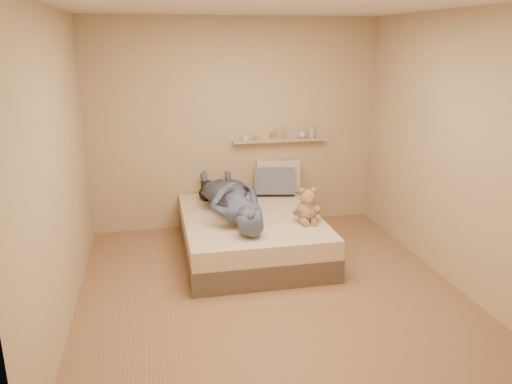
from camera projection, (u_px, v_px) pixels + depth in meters
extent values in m
plane|color=#936A4C|center=(270.00, 290.00, 4.81)|extent=(3.80, 3.80, 0.00)
plane|color=silver|center=(272.00, 3.00, 4.06)|extent=(3.80, 3.80, 0.00)
plane|color=tan|center=(235.00, 125.00, 6.22)|extent=(3.60, 0.00, 3.60)
plane|color=tan|center=(354.00, 238.00, 2.66)|extent=(3.60, 0.00, 3.60)
plane|color=tan|center=(58.00, 169.00, 4.08)|extent=(0.00, 3.80, 3.80)
plane|color=tan|center=(453.00, 150.00, 4.79)|extent=(0.00, 3.80, 3.80)
cube|color=brown|center=(251.00, 242.00, 5.65)|extent=(1.50, 1.90, 0.25)
cube|color=beige|center=(251.00, 223.00, 5.58)|extent=(1.48, 1.88, 0.20)
cube|color=#ACADB3|center=(247.00, 222.00, 4.93)|extent=(0.16, 0.08, 0.05)
cube|color=black|center=(247.00, 221.00, 4.93)|extent=(0.08, 0.04, 0.03)
sphere|color=tan|center=(307.00, 211.00, 5.33)|extent=(0.23, 0.23, 0.23)
sphere|color=tan|center=(308.00, 197.00, 5.26)|extent=(0.17, 0.17, 0.17)
sphere|color=#987E53|center=(302.00, 191.00, 5.23)|extent=(0.06, 0.06, 0.06)
sphere|color=tan|center=(314.00, 190.00, 5.25)|extent=(0.06, 0.06, 0.06)
sphere|color=#8C684D|center=(309.00, 201.00, 5.19)|extent=(0.07, 0.07, 0.07)
cylinder|color=#8A6149|center=(298.00, 211.00, 5.28)|extent=(0.10, 0.16, 0.13)
cylinder|color=#9E7954|center=(317.00, 210.00, 5.31)|extent=(0.11, 0.16, 0.13)
cylinder|color=#A08155|center=(304.00, 222.00, 5.25)|extent=(0.09, 0.16, 0.08)
cylinder|color=#8F764C|center=(314.00, 221.00, 5.26)|extent=(0.11, 0.17, 0.08)
cylinder|color=beige|center=(308.00, 204.00, 5.28)|extent=(0.13, 0.13, 0.02)
sphere|color=black|center=(206.00, 194.00, 6.04)|extent=(0.17, 0.17, 0.17)
sphere|color=black|center=(206.00, 185.00, 6.00)|extent=(0.11, 0.11, 0.11)
sphere|color=black|center=(202.00, 182.00, 5.97)|extent=(0.04, 0.04, 0.04)
sphere|color=black|center=(208.00, 181.00, 6.00)|extent=(0.04, 0.04, 0.04)
cube|color=beige|center=(278.00, 176.00, 6.38)|extent=(0.58, 0.31, 0.43)
cube|color=slate|center=(275.00, 182.00, 6.24)|extent=(0.54, 0.36, 0.37)
imported|color=#4C5B78|center=(231.00, 198.00, 5.50)|extent=(0.75, 1.70, 0.40)
cube|color=tan|center=(279.00, 140.00, 6.33)|extent=(1.20, 0.12, 0.03)
cylinder|color=silver|center=(246.00, 138.00, 6.23)|extent=(0.09, 0.09, 0.07)
cylinder|color=#A39A8B|center=(256.00, 138.00, 6.25)|extent=(0.06, 0.06, 0.05)
imported|color=white|center=(274.00, 134.00, 6.29)|extent=(0.09, 0.09, 0.14)
cylinder|color=silver|center=(284.00, 133.00, 6.31)|extent=(0.04, 0.04, 0.16)
imported|color=silver|center=(302.00, 133.00, 6.36)|extent=(0.14, 0.14, 0.13)
imported|color=#B4BBBD|center=(312.00, 130.00, 6.38)|extent=(0.10, 0.10, 0.19)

